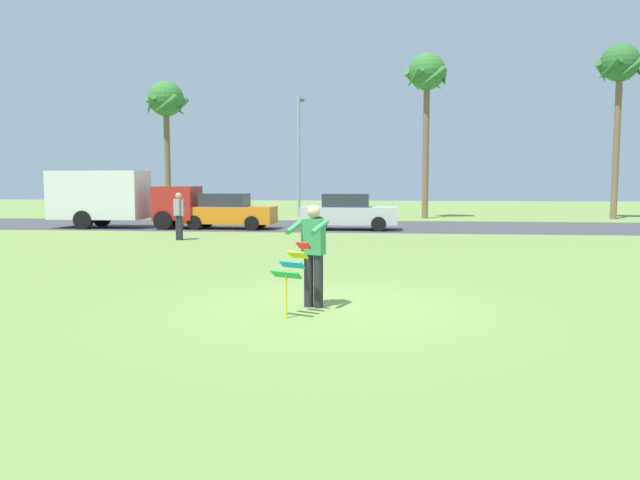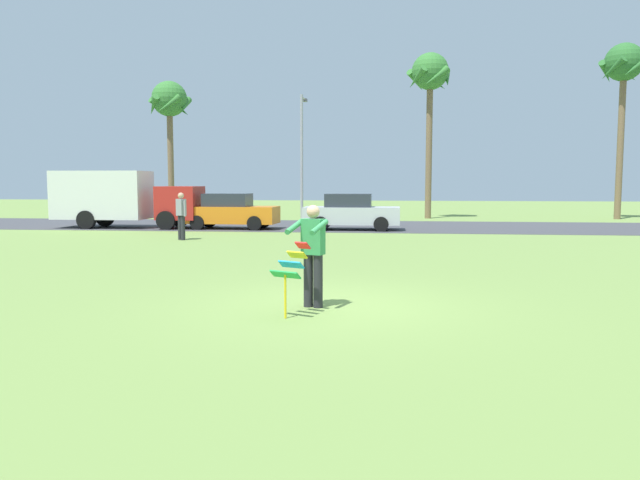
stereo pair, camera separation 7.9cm
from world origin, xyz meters
name	(u,v)px [view 2 (the right image)]	position (x,y,z in m)	size (l,w,h in m)	color
ground_plane	(331,306)	(0.00, 0.00, 0.00)	(120.00, 120.00, 0.00)	olive
road_strip	(370,226)	(0.00, 19.13, 0.01)	(120.00, 8.00, 0.01)	#424247
person_kite_flyer	(313,252)	(-0.29, -0.18, 0.95)	(0.68, 0.75, 1.73)	#26262B
kite_held	(291,267)	(-0.53, -0.92, 0.78)	(0.60, 0.73, 1.16)	red
parked_truck_red_cab	(120,197)	(-11.44, 16.73, 1.41)	(6.72, 2.16, 2.62)	#B2231E
parked_car_orange	(230,212)	(-6.23, 16.73, 0.77)	(4.26, 1.95, 1.60)	orange
parked_car_silver	(351,212)	(-0.76, 16.73, 0.77)	(4.20, 1.84, 1.60)	silver
palm_tree_left_near	(169,104)	(-12.27, 25.72, 6.74)	(2.58, 2.71, 8.13)	brown
palm_tree_right_near	(430,79)	(3.13, 25.95, 7.97)	(2.58, 2.71, 9.46)	brown
palm_tree_centre_far	(624,71)	(13.84, 26.44, 8.31)	(2.58, 2.71, 9.84)	brown
streetlight_pole	(302,149)	(-4.06, 24.45, 4.00)	(0.24, 1.65, 7.00)	#9E9EA3
person_walker_near	(181,215)	(-6.61, 11.30, 0.93)	(0.47, 0.39, 1.73)	#26262B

